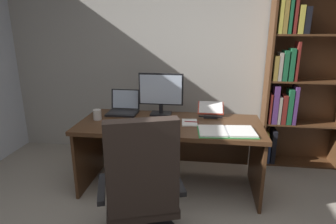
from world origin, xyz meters
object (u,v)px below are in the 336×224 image
(desk, at_px, (171,137))
(open_binder, at_px, (227,131))
(monitor, at_px, (161,94))
(pen, at_px, (192,122))
(reading_stand_with_book, at_px, (211,109))
(notepad, at_px, (190,122))
(bookshelf, at_px, (296,80))
(computer_mouse, at_px, (123,124))
(office_chair, at_px, (142,198))
(coffee_mug, at_px, (97,115))
(keyboard, at_px, (154,126))
(laptop, at_px, (123,108))

(desk, distance_m, open_binder, 0.65)
(monitor, distance_m, pen, 0.47)
(reading_stand_with_book, bearing_deg, monitor, -174.85)
(notepad, bearing_deg, reading_stand_with_book, 54.68)
(bookshelf, relative_size, pen, 14.76)
(computer_mouse, xyz_separation_m, pen, (0.64, 0.17, -0.01))
(open_binder, height_order, notepad, open_binder)
(office_chair, distance_m, coffee_mug, 1.18)
(bookshelf, xyz_separation_m, coffee_mug, (-2.12, -0.76, -0.28))
(monitor, xyz_separation_m, pen, (0.34, -0.24, -0.21))
(bookshelf, height_order, reading_stand_with_book, bookshelf)
(office_chair, relative_size, keyboard, 2.57)
(bookshelf, relative_size, laptop, 6.40)
(notepad, bearing_deg, pen, 0.00)
(bookshelf, height_order, office_chair, bookshelf)
(bookshelf, bearing_deg, keyboard, -148.47)
(bookshelf, distance_m, office_chair, 2.30)
(monitor, distance_m, notepad, 0.46)
(desk, relative_size, monitor, 3.81)
(office_chair, bearing_deg, bookshelf, 30.36)
(desk, bearing_deg, coffee_mug, -173.88)
(notepad, bearing_deg, bookshelf, 32.40)
(monitor, relative_size, reading_stand_with_book, 1.74)
(bookshelf, bearing_deg, reading_stand_with_book, -154.91)
(bookshelf, relative_size, open_binder, 3.83)
(monitor, height_order, open_binder, monitor)
(monitor, distance_m, laptop, 0.45)
(pen, bearing_deg, monitor, 144.68)
(reading_stand_with_book, height_order, open_binder, reading_stand_with_book)
(pen, bearing_deg, notepad, 180.00)
(open_binder, relative_size, notepad, 2.57)
(monitor, xyz_separation_m, notepad, (0.32, -0.24, -0.22))
(notepad, bearing_deg, monitor, 143.05)
(bookshelf, relative_size, computer_mouse, 19.87)
(open_binder, bearing_deg, reading_stand_with_book, 99.84)
(office_chair, distance_m, computer_mouse, 0.89)
(monitor, bearing_deg, keyboard, -90.00)
(open_binder, bearing_deg, notepad, 141.78)
(computer_mouse, bearing_deg, bookshelf, 27.07)
(bookshelf, distance_m, coffee_mug, 2.27)
(pen, relative_size, coffee_mug, 1.35)
(keyboard, distance_m, computer_mouse, 0.30)
(keyboard, relative_size, reading_stand_with_book, 1.54)
(bookshelf, bearing_deg, laptop, -165.43)
(keyboard, xyz_separation_m, coffee_mug, (-0.62, 0.16, 0.04))
(laptop, distance_m, pen, 0.80)
(monitor, bearing_deg, pen, -35.32)
(laptop, relative_size, open_binder, 0.60)
(laptop, xyz_separation_m, keyboard, (0.42, -0.42, -0.04))
(keyboard, relative_size, computer_mouse, 4.04)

